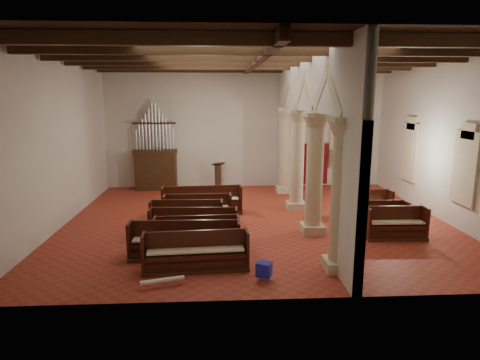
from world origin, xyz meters
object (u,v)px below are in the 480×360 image
pipe_organ (156,162)px  aisle_pew_0 (395,228)px  nave_pew_0 (196,257)px  processional_banner (339,173)px  lectern (218,177)px

pipe_organ → aisle_pew_0: 11.79m
pipe_organ → nave_pew_0: bearing=-75.7°
processional_banner → nave_pew_0: 11.65m
processional_banner → aisle_pew_0: size_ratio=1.07×
pipe_organ → processional_banner: (9.21, -0.25, -0.61)m
aisle_pew_0 → processional_banner: bearing=88.8°
processional_banner → nave_pew_0: size_ratio=0.74×
processional_banner → pipe_organ: bearing=-171.2°
lectern → nave_pew_0: bearing=-113.6°
processional_banner → nave_pew_0: processional_banner is taller
lectern → aisle_pew_0: bearing=-73.0°
processional_banner → lectern: bearing=-171.9°
lectern → nave_pew_0: size_ratio=0.48×
lectern → nave_pew_0: (-0.60, -9.75, -0.23)m
processional_banner → aisle_pew_0: processional_banner is taller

